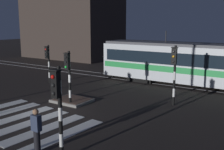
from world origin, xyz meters
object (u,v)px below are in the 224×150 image
traffic_light_corner_far_right (174,66)px  traffic_light_median_centre (68,70)px  traffic_light_corner_far_left (48,58)px  pedestrian_waiting_at_kerb (37,131)px  tram (192,64)px  traffic_light_corner_near_right (58,100)px

traffic_light_corner_far_right → traffic_light_median_centre: (-5.03, -3.38, -0.21)m
traffic_light_corner_far_left → traffic_light_median_centre: (5.49, -3.61, 0.09)m
traffic_light_corner_far_right → pedestrian_waiting_at_kerb: traffic_light_corner_far_right is taller
tram → pedestrian_waiting_at_kerb: bearing=-94.7°
traffic_light_corner_near_right → traffic_light_corner_far_right: size_ratio=0.95×
tram → traffic_light_median_centre: bearing=-115.8°
traffic_light_corner_near_right → traffic_light_median_centre: size_ratio=1.05×
traffic_light_median_centre → tram: (4.31, 8.90, -0.36)m
traffic_light_corner_near_right → traffic_light_corner_far_left: size_ratio=1.09×
traffic_light_corner_far_left → traffic_light_corner_far_right: bearing=-1.2°
traffic_light_corner_near_right → traffic_light_corner_far_right: (0.82, 8.45, 0.11)m
traffic_light_median_centre → tram: tram is taller
traffic_light_corner_far_left → tram: 11.13m
traffic_light_corner_far_left → traffic_light_corner_far_right: (10.51, -0.22, 0.30)m
traffic_light_corner_far_left → traffic_light_corner_far_right: size_ratio=0.87×
traffic_light_corner_near_right → tram: bearing=89.6°
tram → pedestrian_waiting_at_kerb: size_ratio=8.62×
traffic_light_corner_far_left → tram: size_ratio=0.21×
traffic_light_corner_far_left → tram: (9.79, 5.29, -0.27)m
traffic_light_corner_far_right → tram: tram is taller
pedestrian_waiting_at_kerb → traffic_light_corner_near_right: bearing=4.6°
traffic_light_corner_near_right → tram: 13.98m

